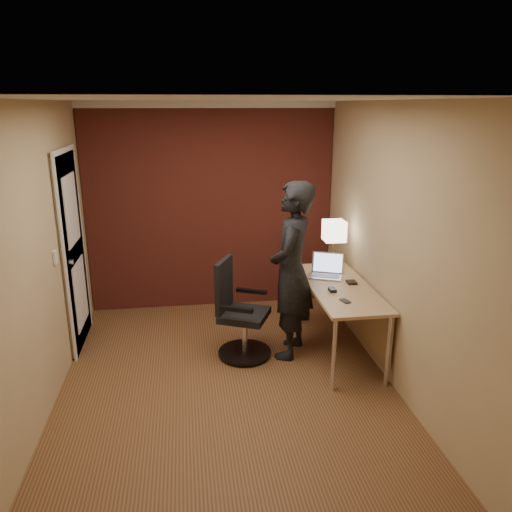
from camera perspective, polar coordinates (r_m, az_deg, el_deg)
name	(u,v)px	position (r m, az deg, el deg)	size (l,w,h in m)	color
room	(189,206)	(5.68, -7.71, 5.71)	(4.00, 4.00, 4.00)	brown
desk	(346,297)	(5.11, 10.26, -4.68)	(0.60, 1.50, 0.73)	tan
desk_lamp	(334,231)	(5.45, 8.93, 2.79)	(0.22, 0.22, 0.54)	silver
laptop	(327,270)	(5.30, 8.08, -1.55)	(0.40, 0.37, 0.23)	silver
mouse	(332,290)	(4.88, 8.72, -3.84)	(0.06, 0.10, 0.03)	black
phone	(345,301)	(4.66, 10.16, -5.08)	(0.06, 0.12, 0.01)	black
wallet	(352,282)	(5.13, 10.87, -2.96)	(0.09, 0.11, 0.02)	black
office_chair	(238,315)	(5.03, -2.02, -6.81)	(0.59, 0.63, 0.99)	black
person	(291,271)	(4.92, 4.07, -1.73)	(0.65, 0.43, 1.78)	black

